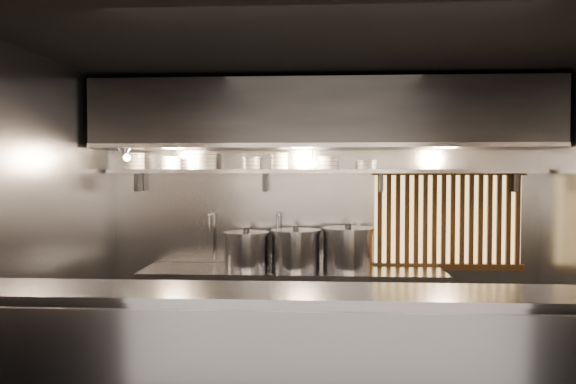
# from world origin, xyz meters

# --- Properties ---
(ceiling) EXTENTS (4.50, 4.50, 0.00)m
(ceiling) POSITION_xyz_m (0.00, 0.00, 2.80)
(ceiling) COLOR black
(ceiling) RESTS_ON wall_back
(wall_back) EXTENTS (4.50, 0.00, 4.50)m
(wall_back) POSITION_xyz_m (0.00, 1.50, 1.40)
(wall_back) COLOR gray
(wall_back) RESTS_ON floor
(wall_left) EXTENTS (0.00, 3.00, 3.00)m
(wall_left) POSITION_xyz_m (-2.25, 0.00, 1.40)
(wall_left) COLOR gray
(wall_left) RESTS_ON floor
(serving_counter) EXTENTS (4.50, 0.56, 1.13)m
(serving_counter) POSITION_xyz_m (0.00, -0.96, 0.57)
(serving_counter) COLOR #A1A1A6
(serving_counter) RESTS_ON floor
(cooking_bench) EXTENTS (3.00, 0.70, 0.90)m
(cooking_bench) POSITION_xyz_m (-0.30, 1.13, 0.45)
(cooking_bench) COLOR #A1A1A6
(cooking_bench) RESTS_ON floor
(bowl_shelf) EXTENTS (4.40, 0.34, 0.04)m
(bowl_shelf) POSITION_xyz_m (0.00, 1.32, 1.88)
(bowl_shelf) COLOR #A1A1A6
(bowl_shelf) RESTS_ON wall_back
(exhaust_hood) EXTENTS (4.40, 0.81, 0.65)m
(exhaust_hood) POSITION_xyz_m (0.00, 1.10, 2.42)
(exhaust_hood) COLOR #2D2D30
(exhaust_hood) RESTS_ON ceiling
(wood_screen) EXTENTS (1.56, 0.09, 1.04)m
(wood_screen) POSITION_xyz_m (1.30, 1.45, 1.38)
(wood_screen) COLOR #FFCD72
(wood_screen) RESTS_ON wall_back
(faucet_left) EXTENTS (0.04, 0.30, 0.50)m
(faucet_left) POSITION_xyz_m (-1.15, 1.37, 1.31)
(faucet_left) COLOR silver
(faucet_left) RESTS_ON wall_back
(faucet_right) EXTENTS (0.04, 0.30, 0.50)m
(faucet_right) POSITION_xyz_m (-0.45, 1.37, 1.31)
(faucet_right) COLOR silver
(faucet_right) RESTS_ON wall_back
(heat_lamp) EXTENTS (0.25, 0.35, 0.20)m
(heat_lamp) POSITION_xyz_m (-1.90, 0.85, 2.07)
(heat_lamp) COLOR #A1A1A6
(heat_lamp) RESTS_ON exhaust_hood
(pendant_bulb) EXTENTS (0.09, 0.09, 0.19)m
(pendant_bulb) POSITION_xyz_m (-0.10, 1.20, 1.96)
(pendant_bulb) COLOR #2D2D30
(pendant_bulb) RESTS_ON exhaust_hood
(stock_pot_left) EXTENTS (0.53, 0.53, 0.41)m
(stock_pot_left) POSITION_xyz_m (-0.77, 1.16, 1.09)
(stock_pot_left) COLOR #A1A1A6
(stock_pot_left) RESTS_ON cooking_bench
(stock_pot_mid) EXTENTS (0.57, 0.57, 0.43)m
(stock_pot_mid) POSITION_xyz_m (-0.27, 1.17, 1.10)
(stock_pot_mid) COLOR #A1A1A6
(stock_pot_mid) RESTS_ON cooking_bench
(stock_pot_right) EXTENTS (0.54, 0.54, 0.46)m
(stock_pot_right) POSITION_xyz_m (0.26, 1.17, 1.11)
(stock_pot_right) COLOR #A1A1A6
(stock_pot_right) RESTS_ON cooking_bench
(bowl_stack_0) EXTENTS (0.24, 0.24, 0.17)m
(bowl_stack_0) POSITION_xyz_m (-1.97, 1.32, 1.98)
(bowl_stack_0) COLOR white
(bowl_stack_0) RESTS_ON bowl_shelf
(bowl_stack_1) EXTENTS (0.23, 0.23, 0.13)m
(bowl_stack_1) POSITION_xyz_m (-1.58, 1.32, 1.97)
(bowl_stack_1) COLOR white
(bowl_stack_1) RESTS_ON bowl_shelf
(bowl_stack_2) EXTENTS (0.24, 0.24, 0.17)m
(bowl_stack_2) POSITION_xyz_m (-1.21, 1.32, 1.98)
(bowl_stack_2) COLOR white
(bowl_stack_2) RESTS_ON bowl_shelf
(bowl_stack_3) EXTENTS (0.21, 0.21, 0.13)m
(bowl_stack_3) POSITION_xyz_m (-0.74, 1.32, 1.97)
(bowl_stack_3) COLOR white
(bowl_stack_3) RESTS_ON bowl_shelf
(bowl_stack_4) EXTENTS (0.21, 0.21, 0.17)m
(bowl_stack_4) POSITION_xyz_m (-0.45, 1.32, 1.98)
(bowl_stack_4) COLOR white
(bowl_stack_4) RESTS_ON bowl_shelf
(bowl_stack_5) EXTENTS (0.23, 0.23, 0.13)m
(bowl_stack_5) POSITION_xyz_m (0.06, 1.32, 1.97)
(bowl_stack_5) COLOR white
(bowl_stack_5) RESTS_ON bowl_shelf
(bowl_stack_6) EXTENTS (0.20, 0.20, 0.09)m
(bowl_stack_6) POSITION_xyz_m (0.45, 1.32, 1.95)
(bowl_stack_6) COLOR white
(bowl_stack_6) RESTS_ON bowl_shelf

